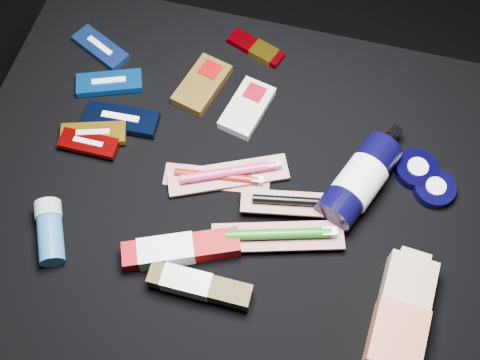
% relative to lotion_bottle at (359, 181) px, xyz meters
% --- Properties ---
extents(ground, '(3.00, 3.00, 0.00)m').
position_rel_lotion_bottle_xyz_m(ground, '(-0.22, -0.05, -0.44)').
color(ground, black).
rests_on(ground, ground).
extents(cloth_table, '(0.98, 0.78, 0.40)m').
position_rel_lotion_bottle_xyz_m(cloth_table, '(-0.22, -0.05, -0.24)').
color(cloth_table, black).
rests_on(cloth_table, ground).
extents(luna_bar_0, '(0.13, 0.09, 0.02)m').
position_rel_lotion_bottle_xyz_m(luna_bar_0, '(-0.55, 0.18, -0.03)').
color(luna_bar_0, navy).
rests_on(luna_bar_0, cloth_table).
extents(luna_bar_1, '(0.13, 0.09, 0.02)m').
position_rel_lotion_bottle_xyz_m(luna_bar_1, '(-0.50, 0.10, -0.03)').
color(luna_bar_1, blue).
rests_on(luna_bar_1, cloth_table).
extents(luna_bar_2, '(0.14, 0.06, 0.02)m').
position_rel_lotion_bottle_xyz_m(luna_bar_2, '(-0.45, 0.03, -0.02)').
color(luna_bar_2, black).
rests_on(luna_bar_2, cloth_table).
extents(luna_bar_3, '(0.13, 0.08, 0.02)m').
position_rel_lotion_bottle_xyz_m(luna_bar_3, '(-0.49, -0.02, -0.02)').
color(luna_bar_3, '#AA7716').
rests_on(luna_bar_3, cloth_table).
extents(luna_bar_4, '(0.11, 0.04, 0.01)m').
position_rel_lotion_bottle_xyz_m(luna_bar_4, '(-0.49, -0.04, -0.02)').
color(luna_bar_4, '#810404').
rests_on(luna_bar_4, cloth_table).
extents(clif_bar_0, '(0.10, 0.14, 0.02)m').
position_rel_lotion_bottle_xyz_m(clif_bar_0, '(-0.33, 0.15, -0.03)').
color(clif_bar_0, '#4C3611').
rests_on(clif_bar_0, cloth_table).
extents(clif_bar_1, '(0.09, 0.13, 0.02)m').
position_rel_lotion_bottle_xyz_m(clif_bar_1, '(-0.23, 0.12, -0.03)').
color(clif_bar_1, beige).
rests_on(clif_bar_1, cloth_table).
extents(power_bar, '(0.12, 0.08, 0.01)m').
position_rel_lotion_bottle_xyz_m(power_bar, '(-0.24, 0.26, -0.03)').
color(power_bar, '#6F0006').
rests_on(power_bar, cloth_table).
extents(lotion_bottle, '(0.13, 0.23, 0.07)m').
position_rel_lotion_bottle_xyz_m(lotion_bottle, '(0.00, 0.00, 0.00)').
color(lotion_bottle, black).
rests_on(lotion_bottle, cloth_table).
extents(cream_tin_upper, '(0.08, 0.08, 0.02)m').
position_rel_lotion_bottle_xyz_m(cream_tin_upper, '(0.10, 0.06, -0.02)').
color(cream_tin_upper, black).
rests_on(cream_tin_upper, cloth_table).
extents(cream_tin_lower, '(0.07, 0.07, 0.02)m').
position_rel_lotion_bottle_xyz_m(cream_tin_lower, '(0.13, 0.03, -0.03)').
color(cream_tin_lower, black).
rests_on(cream_tin_lower, cloth_table).
extents(bodywash_bottle, '(0.09, 0.24, 0.05)m').
position_rel_lotion_bottle_xyz_m(bodywash_bottle, '(0.10, -0.23, -0.01)').
color(bodywash_bottle, tan).
rests_on(bodywash_bottle, cloth_table).
extents(deodorant_stick, '(0.09, 0.12, 0.05)m').
position_rel_lotion_bottle_xyz_m(deodorant_stick, '(-0.49, -0.22, -0.01)').
color(deodorant_stick, '#245E95').
rests_on(deodorant_stick, cloth_table).
extents(toothbrush_pack_0, '(0.19, 0.07, 0.02)m').
position_rel_lotion_bottle_xyz_m(toothbrush_pack_0, '(-0.24, -0.04, -0.03)').
color(toothbrush_pack_0, '#B0A9A5').
rests_on(toothbrush_pack_0, cloth_table).
extents(toothbrush_pack_1, '(0.22, 0.13, 0.02)m').
position_rel_lotion_bottle_xyz_m(toothbrush_pack_1, '(-0.22, -0.03, -0.02)').
color(toothbrush_pack_1, beige).
rests_on(toothbrush_pack_1, cloth_table).
extents(toothbrush_pack_2, '(0.23, 0.11, 0.02)m').
position_rel_lotion_bottle_xyz_m(toothbrush_pack_2, '(-0.11, -0.13, -0.01)').
color(toothbrush_pack_2, '#B9B1AC').
rests_on(toothbrush_pack_2, cloth_table).
extents(toothbrush_pack_3, '(0.19, 0.08, 0.02)m').
position_rel_lotion_bottle_xyz_m(toothbrush_pack_3, '(-0.09, -0.06, -0.01)').
color(toothbrush_pack_3, '#A49F98').
rests_on(toothbrush_pack_3, cloth_table).
extents(toothpaste_carton_red, '(0.20, 0.12, 0.04)m').
position_rel_lotion_bottle_xyz_m(toothpaste_carton_red, '(-0.27, -0.19, -0.02)').
color(toothpaste_carton_red, '#92060B').
rests_on(toothpaste_carton_red, cloth_table).
extents(toothpaste_carton_green, '(0.17, 0.04, 0.03)m').
position_rel_lotion_bottle_xyz_m(toothpaste_carton_green, '(-0.23, -0.24, -0.01)').
color(toothpaste_carton_green, '#382E11').
rests_on(toothpaste_carton_green, cloth_table).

